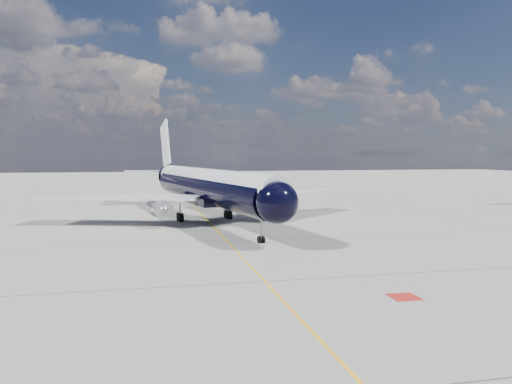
{
  "coord_description": "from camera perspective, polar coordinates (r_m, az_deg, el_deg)",
  "views": [
    {
      "loc": [
        -7.25,
        -34.88,
        8.0
      ],
      "look_at": [
        4.09,
        15.84,
        4.0
      ],
      "focal_mm": 35.0,
      "sensor_mm": 36.0,
      "label": 1
    }
  ],
  "objects": [
    {
      "name": "ground",
      "position": [
        65.77,
        -6.18,
        -2.61
      ],
      "size": [
        320.0,
        320.0,
        0.0
      ],
      "primitive_type": "plane",
      "color": "gray",
      "rests_on": "ground"
    },
    {
      "name": "taxiway_centerline",
      "position": [
        60.84,
        -5.66,
        -3.17
      ],
      "size": [
        0.16,
        160.0,
        0.01
      ],
      "primitive_type": "cube",
      "color": "#FFB10D",
      "rests_on": "ground"
    },
    {
      "name": "red_marking",
      "position": [
        29.67,
        16.55,
        -11.42
      ],
      "size": [
        1.6,
        1.6,
        0.01
      ],
      "primitive_type": "cube",
      "color": "maroon",
      "rests_on": "ground"
    },
    {
      "name": "main_airliner",
      "position": [
        60.12,
        -5.9,
        0.71
      ],
      "size": [
        37.4,
        46.04,
        13.37
      ],
      "rotation": [
        0.0,
        0.0,
        0.18
      ],
      "color": "black",
      "rests_on": "ground"
    }
  ]
}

